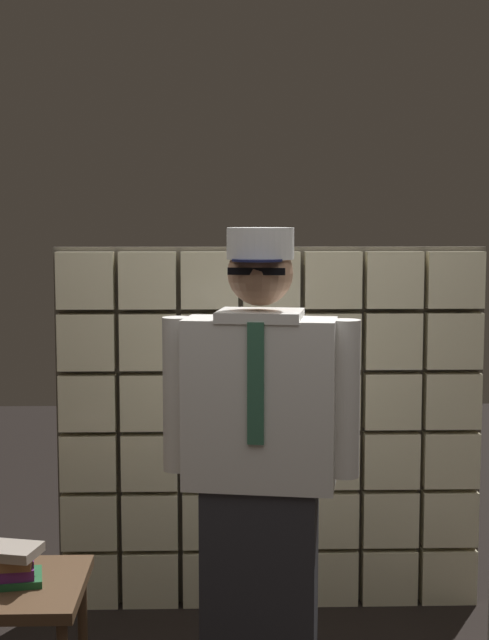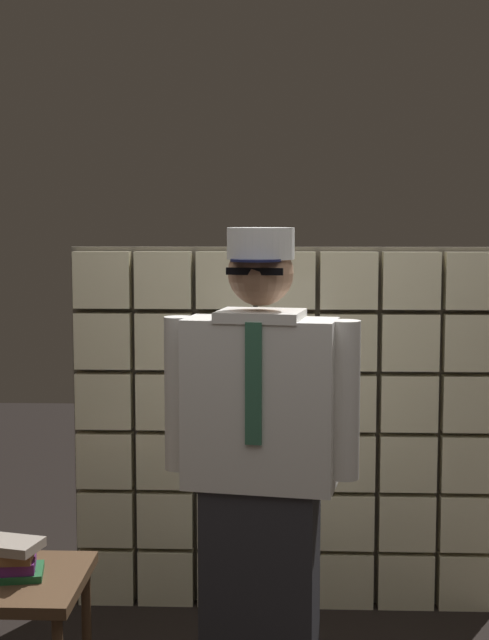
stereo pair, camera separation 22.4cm
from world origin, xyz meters
name	(u,v)px [view 1 (the left image)]	position (x,y,z in m)	size (l,w,h in m)	color
glass_block_wall	(271,431)	(0.00, 1.32, 0.81)	(1.93, 0.10, 1.66)	beige
standing_person	(260,466)	(-0.09, 0.34, 0.91)	(0.70, 0.34, 1.74)	#28282D
side_table	(7,604)	(-0.95, 0.21, 0.47)	(0.52, 0.52, 0.55)	#513823
book_stack	(7,564)	(-0.95, 0.21, 0.61)	(0.25, 0.21, 0.13)	#1E592D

